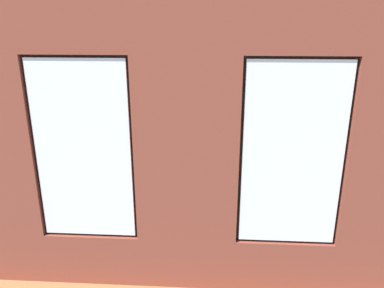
{
  "coord_description": "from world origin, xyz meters",
  "views": [
    {
      "loc": [
        -0.29,
        6.31,
        2.92
      ],
      "look_at": [
        0.09,
        0.4,
        0.93
      ],
      "focal_mm": 35.0,
      "sensor_mm": 36.0,
      "label": 1
    }
  ],
  "objects_px": {
    "couch_by_window": "(147,227)",
    "media_console": "(45,175)",
    "cup_ceramic": "(189,154)",
    "papasan_chair": "(207,132)",
    "table_plant_small": "(203,147)",
    "potted_plant_by_left_couch": "(302,149)",
    "potted_plant_foreground_right": "(98,121)",
    "remote_silver": "(164,155)",
    "potted_plant_between_couches": "(260,201)",
    "potted_plant_mid_room_small": "(243,150)",
    "coffee_table": "(184,157)",
    "tv_flatscreen": "(41,143)",
    "couch_left": "(346,189)"
  },
  "relations": [
    {
      "from": "couch_left",
      "to": "potted_plant_foreground_right",
      "type": "xyz_separation_m",
      "value": [
        4.86,
        -2.77,
        0.31
      ]
    },
    {
      "from": "couch_by_window",
      "to": "potted_plant_mid_room_small",
      "type": "height_order",
      "value": "couch_by_window"
    },
    {
      "from": "coffee_table",
      "to": "potted_plant_between_couches",
      "type": "bearing_deg",
      "value": 114.98
    },
    {
      "from": "couch_by_window",
      "to": "potted_plant_mid_room_small",
      "type": "distance_m",
      "value": 3.43
    },
    {
      "from": "papasan_chair",
      "to": "potted_plant_between_couches",
      "type": "relative_size",
      "value": 0.74
    },
    {
      "from": "media_console",
      "to": "potted_plant_by_left_couch",
      "type": "bearing_deg",
      "value": -168.07
    },
    {
      "from": "media_console",
      "to": "potted_plant_between_couches",
      "type": "xyz_separation_m",
      "value": [
        -3.62,
        1.72,
        0.48
      ]
    },
    {
      "from": "couch_by_window",
      "to": "table_plant_small",
      "type": "distance_m",
      "value": 2.76
    },
    {
      "from": "table_plant_small",
      "to": "remote_silver",
      "type": "xyz_separation_m",
      "value": [
        0.73,
        0.25,
        -0.09
      ]
    },
    {
      "from": "table_plant_small",
      "to": "potted_plant_mid_room_small",
      "type": "distance_m",
      "value": 0.95
    },
    {
      "from": "papasan_chair",
      "to": "tv_flatscreen",
      "type": "bearing_deg",
      "value": 38.18
    },
    {
      "from": "tv_flatscreen",
      "to": "media_console",
      "type": "bearing_deg",
      "value": 90.0
    },
    {
      "from": "tv_flatscreen",
      "to": "potted_plant_foreground_right",
      "type": "relative_size",
      "value": 0.79
    },
    {
      "from": "tv_flatscreen",
      "to": "couch_by_window",
      "type": "bearing_deg",
      "value": 140.87
    },
    {
      "from": "couch_left",
      "to": "cup_ceramic",
      "type": "bearing_deg",
      "value": -116.03
    },
    {
      "from": "cup_ceramic",
      "to": "potted_plant_between_couches",
      "type": "bearing_deg",
      "value": 114.17
    },
    {
      "from": "cup_ceramic",
      "to": "papasan_chair",
      "type": "relative_size",
      "value": 0.1
    },
    {
      "from": "cup_ceramic",
      "to": "tv_flatscreen",
      "type": "bearing_deg",
      "value": 14.45
    },
    {
      "from": "potted_plant_mid_room_small",
      "to": "potted_plant_by_left_couch",
      "type": "bearing_deg",
      "value": 163.18
    },
    {
      "from": "coffee_table",
      "to": "table_plant_small",
      "type": "bearing_deg",
      "value": -158.72
    },
    {
      "from": "table_plant_small",
      "to": "potted_plant_mid_room_small",
      "type": "bearing_deg",
      "value": -152.53
    },
    {
      "from": "potted_plant_mid_room_small",
      "to": "potted_plant_between_couches",
      "type": "xyz_separation_m",
      "value": [
        0.01,
        3.06,
        0.4
      ]
    },
    {
      "from": "remote_silver",
      "to": "media_console",
      "type": "height_order",
      "value": "media_console"
    },
    {
      "from": "cup_ceramic",
      "to": "table_plant_small",
      "type": "distance_m",
      "value": 0.36
    },
    {
      "from": "cup_ceramic",
      "to": "media_console",
      "type": "bearing_deg",
      "value": 14.51
    },
    {
      "from": "cup_ceramic",
      "to": "remote_silver",
      "type": "distance_m",
      "value": 0.48
    },
    {
      "from": "table_plant_small",
      "to": "potted_plant_by_left_couch",
      "type": "xyz_separation_m",
      "value": [
        -1.95,
        -0.09,
        -0.02
      ]
    },
    {
      "from": "potted_plant_between_couches",
      "to": "potted_plant_foreground_right",
      "type": "height_order",
      "value": "potted_plant_between_couches"
    },
    {
      "from": "coffee_table",
      "to": "potted_plant_foreground_right",
      "type": "xyz_separation_m",
      "value": [
        2.16,
        -1.57,
        0.27
      ]
    },
    {
      "from": "potted_plant_by_left_couch",
      "to": "coffee_table",
      "type": "bearing_deg",
      "value": 5.67
    },
    {
      "from": "remote_silver",
      "to": "potted_plant_by_left_couch",
      "type": "bearing_deg",
      "value": -175.04
    },
    {
      "from": "cup_ceramic",
      "to": "potted_plant_by_left_couch",
      "type": "bearing_deg",
      "value": -171.12
    },
    {
      "from": "remote_silver",
      "to": "couch_left",
      "type": "bearing_deg",
      "value": 158.13
    },
    {
      "from": "table_plant_small",
      "to": "potted_plant_foreground_right",
      "type": "distance_m",
      "value": 2.89
    },
    {
      "from": "papasan_chair",
      "to": "potted_plant_by_left_couch",
      "type": "relative_size",
      "value": 1.37
    },
    {
      "from": "couch_left",
      "to": "papasan_chair",
      "type": "xyz_separation_m",
      "value": [
        2.3,
        -2.67,
        0.1
      ]
    },
    {
      "from": "potted_plant_between_couches",
      "to": "cup_ceramic",
      "type": "bearing_deg",
      "value": -65.83
    },
    {
      "from": "couch_by_window",
      "to": "media_console",
      "type": "xyz_separation_m",
      "value": [
        2.18,
        -1.77,
        -0.07
      ]
    },
    {
      "from": "tv_flatscreen",
      "to": "potted_plant_foreground_right",
      "type": "bearing_deg",
      "value": -97.18
    },
    {
      "from": "table_plant_small",
      "to": "media_console",
      "type": "xyz_separation_m",
      "value": [
        2.81,
        0.91,
        -0.27
      ]
    },
    {
      "from": "potted_plant_mid_room_small",
      "to": "tv_flatscreen",
      "type": "bearing_deg",
      "value": 20.24
    },
    {
      "from": "potted_plant_foreground_right",
      "to": "couch_by_window",
      "type": "bearing_deg",
      "value": 114.62
    },
    {
      "from": "potted_plant_by_left_couch",
      "to": "potted_plant_foreground_right",
      "type": "bearing_deg",
      "value": -16.71
    },
    {
      "from": "potted_plant_foreground_right",
      "to": "coffee_table",
      "type": "bearing_deg",
      "value": 144.11
    },
    {
      "from": "remote_silver",
      "to": "potted_plant_mid_room_small",
      "type": "relative_size",
      "value": 0.36
    },
    {
      "from": "couch_by_window",
      "to": "potted_plant_foreground_right",
      "type": "relative_size",
      "value": 1.6
    },
    {
      "from": "remote_silver",
      "to": "media_console",
      "type": "distance_m",
      "value": 2.19
    },
    {
      "from": "coffee_table",
      "to": "remote_silver",
      "type": "distance_m",
      "value": 0.4
    },
    {
      "from": "couch_left",
      "to": "table_plant_small",
      "type": "relative_size",
      "value": 10.63
    },
    {
      "from": "papasan_chair",
      "to": "potted_plant_foreground_right",
      "type": "xyz_separation_m",
      "value": [
        2.56,
        -0.09,
        0.21
      ]
    }
  ]
}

